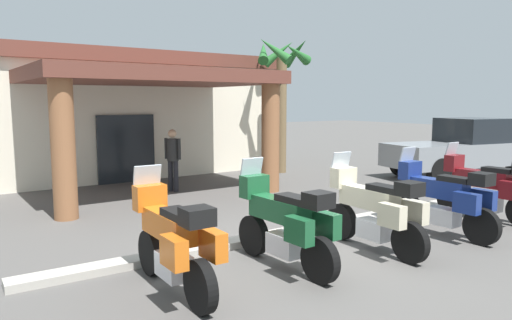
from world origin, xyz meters
The scene contains 11 objects.
ground_plane centered at (0.00, 0.00, 0.00)m, with size 80.00×80.00×0.00m, color #514F4C.
motel_building centered at (-0.10, 11.54, 2.11)m, with size 12.24×11.48×4.13m.
motorcycle_orange centered at (-2.28, -0.52, 0.70)m, with size 0.71×2.21×1.61m.
motorcycle_green centered at (-0.51, -0.59, 0.70)m, with size 0.72×2.21×1.61m.
motorcycle_cream centered at (1.26, -0.73, 0.70)m, with size 0.71×2.21×1.61m.
motorcycle_blue centered at (3.04, -0.81, 0.70)m, with size 0.72×2.21×1.61m.
motorcycle_maroon centered at (4.81, -0.60, 0.70)m, with size 0.73×2.21×1.61m.
pedestrian centered at (0.59, 6.10, 1.01)m, with size 0.32×0.47×1.74m.
pickup_truck_gray centered at (9.79, 3.26, 0.94)m, with size 5.45×2.78×1.95m.
palm_tree_near_portico centered at (5.24, 7.31, 3.36)m, with size 1.94×1.98×4.77m.
curb_strip centered at (1.26, 0.78, 0.06)m, with size 10.87×0.36×0.12m, color #ADA89E.
Camera 1 is at (-4.68, -6.13, 2.51)m, focal length 33.28 mm.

